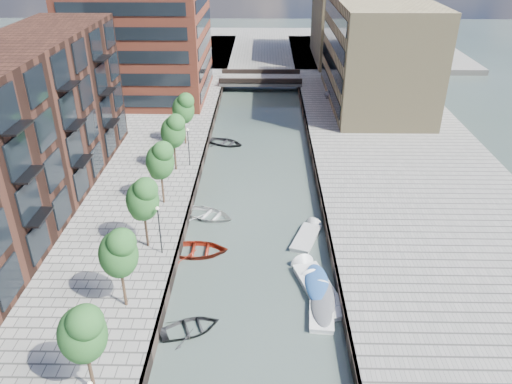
{
  "coord_description": "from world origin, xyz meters",
  "views": [
    {
      "loc": [
        0.66,
        -7.74,
        23.49
      ],
      "look_at": [
        0.0,
        29.47,
        3.5
      ],
      "focal_mm": 35.0,
      "sensor_mm": 36.0,
      "label": 1
    }
  ],
  "objects_px": {
    "sloop_4": "(226,144)",
    "motorboat_4": "(322,295)",
    "sloop_2": "(197,253)",
    "motorboat_2": "(308,235)",
    "bridge": "(261,79)",
    "tree_4": "(160,159)",
    "sloop_3": "(209,217)",
    "tree_1": "(82,331)",
    "car": "(335,96)",
    "tree_3": "(142,198)",
    "motorboat_3": "(314,282)",
    "tree_5": "(173,130)",
    "motorboat_1": "(321,306)",
    "sloop_1": "(191,330)",
    "tree_2": "(118,252)",
    "tree_6": "(183,108)"
  },
  "relations": [
    {
      "from": "bridge",
      "to": "sloop_4",
      "type": "distance_m",
      "value": 24.24
    },
    {
      "from": "tree_1",
      "to": "motorboat_3",
      "type": "xyz_separation_m",
      "value": [
        12.93,
        10.6,
        -5.08
      ]
    },
    {
      "from": "tree_1",
      "to": "sloop_3",
      "type": "relative_size",
      "value": 1.25
    },
    {
      "from": "tree_4",
      "to": "motorboat_2",
      "type": "bearing_deg",
      "value": -16.95
    },
    {
      "from": "sloop_1",
      "to": "motorboat_4",
      "type": "distance_m",
      "value": 9.6
    },
    {
      "from": "bridge",
      "to": "motorboat_2",
      "type": "distance_m",
      "value": 44.2
    },
    {
      "from": "tree_5",
      "to": "car",
      "type": "xyz_separation_m",
      "value": [
        19.33,
        23.41,
        -3.65
      ]
    },
    {
      "from": "tree_1",
      "to": "tree_6",
      "type": "height_order",
      "value": "same"
    },
    {
      "from": "bridge",
      "to": "tree_5",
      "type": "xyz_separation_m",
      "value": [
        -8.5,
        -33.0,
        3.92
      ]
    },
    {
      "from": "sloop_4",
      "to": "tree_5",
      "type": "bearing_deg",
      "value": 177.67
    },
    {
      "from": "tree_5",
      "to": "motorboat_3",
      "type": "xyz_separation_m",
      "value": [
        12.93,
        -17.4,
        -5.08
      ]
    },
    {
      "from": "tree_5",
      "to": "sloop_3",
      "type": "distance_m",
      "value": 10.43
    },
    {
      "from": "motorboat_4",
      "to": "sloop_1",
      "type": "bearing_deg",
      "value": -158.47
    },
    {
      "from": "bridge",
      "to": "sloop_1",
      "type": "relative_size",
      "value": 3.25
    },
    {
      "from": "tree_1",
      "to": "motorboat_2",
      "type": "bearing_deg",
      "value": 52.76
    },
    {
      "from": "sloop_1",
      "to": "motorboat_4",
      "type": "relative_size",
      "value": 0.78
    },
    {
      "from": "sloop_3",
      "to": "sloop_4",
      "type": "xyz_separation_m",
      "value": [
        0.33,
        17.1,
        0.0
      ]
    },
    {
      "from": "tree_3",
      "to": "motorboat_3",
      "type": "xyz_separation_m",
      "value": [
        12.93,
        -3.4,
        -5.08
      ]
    },
    {
      "from": "sloop_2",
      "to": "motorboat_3",
      "type": "bearing_deg",
      "value": -113.13
    },
    {
      "from": "sloop_2",
      "to": "motorboat_3",
      "type": "relative_size",
      "value": 0.86
    },
    {
      "from": "sloop_1",
      "to": "tree_4",
      "type": "bearing_deg",
      "value": -6.38
    },
    {
      "from": "sloop_2",
      "to": "tree_1",
      "type": "bearing_deg",
      "value": 164.69
    },
    {
      "from": "tree_6",
      "to": "sloop_2",
      "type": "bearing_deg",
      "value": -79.6
    },
    {
      "from": "tree_5",
      "to": "motorboat_2",
      "type": "relative_size",
      "value": 1.23
    },
    {
      "from": "sloop_4",
      "to": "motorboat_4",
      "type": "height_order",
      "value": "motorboat_4"
    },
    {
      "from": "motorboat_2",
      "to": "sloop_4",
      "type": "bearing_deg",
      "value": 112.88
    },
    {
      "from": "tree_1",
      "to": "sloop_2",
      "type": "height_order",
      "value": "tree_1"
    },
    {
      "from": "sloop_4",
      "to": "car",
      "type": "relative_size",
      "value": 1.14
    },
    {
      "from": "motorboat_3",
      "to": "sloop_3",
      "type": "bearing_deg",
      "value": 132.95
    },
    {
      "from": "sloop_2",
      "to": "motorboat_2",
      "type": "distance_m",
      "value": 9.56
    },
    {
      "from": "tree_3",
      "to": "sloop_4",
      "type": "distance_m",
      "value": 24.16
    },
    {
      "from": "bridge",
      "to": "motorboat_2",
      "type": "bearing_deg",
      "value": -84.2
    },
    {
      "from": "tree_1",
      "to": "motorboat_4",
      "type": "xyz_separation_m",
      "value": [
        13.37,
        9.22,
        -5.11
      ]
    },
    {
      "from": "tree_2",
      "to": "motorboat_4",
      "type": "relative_size",
      "value": 1.16
    },
    {
      "from": "sloop_1",
      "to": "motorboat_3",
      "type": "height_order",
      "value": "motorboat_3"
    },
    {
      "from": "motorboat_1",
      "to": "motorboat_4",
      "type": "height_order",
      "value": "motorboat_4"
    },
    {
      "from": "sloop_1",
      "to": "car",
      "type": "distance_m",
      "value": 48.11
    },
    {
      "from": "motorboat_4",
      "to": "bridge",
      "type": "bearing_deg",
      "value": 95.37
    },
    {
      "from": "tree_1",
      "to": "sloop_3",
      "type": "height_order",
      "value": "tree_1"
    },
    {
      "from": "sloop_4",
      "to": "car",
      "type": "xyz_separation_m",
      "value": [
        14.84,
        14.27,
        1.66
      ]
    },
    {
      "from": "tree_4",
      "to": "sloop_3",
      "type": "height_order",
      "value": "tree_4"
    },
    {
      "from": "tree_1",
      "to": "sloop_4",
      "type": "distance_m",
      "value": 37.78
    },
    {
      "from": "tree_2",
      "to": "tree_3",
      "type": "distance_m",
      "value": 7.0
    },
    {
      "from": "tree_5",
      "to": "motorboat_4",
      "type": "distance_m",
      "value": 23.61
    },
    {
      "from": "tree_4",
      "to": "motorboat_1",
      "type": "xyz_separation_m",
      "value": [
        13.2,
        -12.99,
        -5.12
      ]
    },
    {
      "from": "motorboat_1",
      "to": "car",
      "type": "distance_m",
      "value": 43.85
    },
    {
      "from": "tree_5",
      "to": "sloop_4",
      "type": "xyz_separation_m",
      "value": [
        4.49,
        9.14,
        -5.31
      ]
    },
    {
      "from": "tree_4",
      "to": "sloop_1",
      "type": "height_order",
      "value": "tree_4"
    },
    {
      "from": "sloop_1",
      "to": "sloop_3",
      "type": "distance_m",
      "value": 14.35
    },
    {
      "from": "car",
      "to": "tree_1",
      "type": "bearing_deg",
      "value": -135.39
    }
  ]
}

